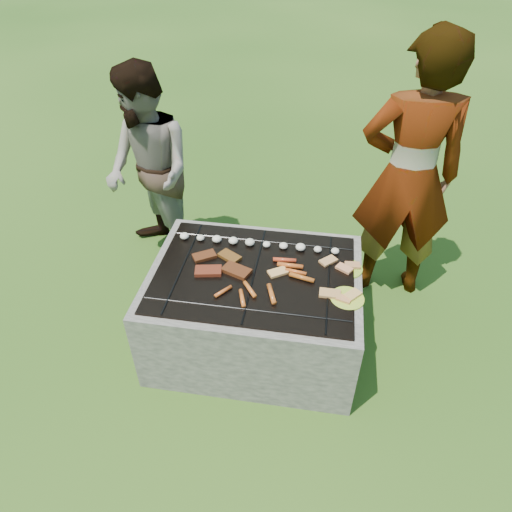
{
  "coord_description": "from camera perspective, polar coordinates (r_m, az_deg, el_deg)",
  "views": [
    {
      "loc": [
        0.35,
        -2.08,
        2.43
      ],
      "look_at": [
        0.0,
        0.05,
        0.7
      ],
      "focal_mm": 32.0,
      "sensor_mm": 36.0,
      "label": 1
    }
  ],
  "objects": [
    {
      "name": "bread_on_grate",
      "position": [
        2.77,
        7.02,
        -2.6
      ],
      "size": [
        0.45,
        0.4,
        0.02
      ],
      "color": "#E5C275",
      "rests_on": "fire_pit"
    },
    {
      "name": "plate_far",
      "position": [
        2.88,
        11.37,
        -1.49
      ],
      "size": [
        0.2,
        0.2,
        0.03
      ],
      "color": "yellow",
      "rests_on": "fire_pit"
    },
    {
      "name": "lawn",
      "position": [
        3.22,
        -0.14,
        -10.32
      ],
      "size": [
        60.0,
        60.0,
        0.0
      ],
      "primitive_type": "plane",
      "color": "#214711",
      "rests_on": "ground"
    },
    {
      "name": "fire_pit",
      "position": [
        3.01,
        -0.15,
        -6.8
      ],
      "size": [
        1.3,
        1.0,
        0.62
      ],
      "color": "#A49D92",
      "rests_on": "ground"
    },
    {
      "name": "bystander",
      "position": [
        3.57,
        -13.19,
        10.17
      ],
      "size": [
        0.96,
        0.96,
        1.57
      ],
      "primitive_type": "imported",
      "rotation": [
        0.0,
        0.0,
        -0.79
      ],
      "color": "gray",
      "rests_on": "ground"
    },
    {
      "name": "mushrooms",
      "position": [
        2.99,
        -0.23,
        1.67
      ],
      "size": [
        1.06,
        0.06,
        0.04
      ],
      "color": "#EDE8C9",
      "rests_on": "fire_pit"
    },
    {
      "name": "pork_slabs",
      "position": [
        2.83,
        -4.4,
        -1.12
      ],
      "size": [
        0.41,
        0.29,
        0.03
      ],
      "color": "brown",
      "rests_on": "fire_pit"
    },
    {
      "name": "cook",
      "position": [
        3.24,
        18.5,
        9.36
      ],
      "size": [
        0.72,
        0.5,
        1.89
      ],
      "primitive_type": "imported",
      "rotation": [
        0.0,
        0.0,
        3.21
      ],
      "color": "gray",
      "rests_on": "ground"
    },
    {
      "name": "plate_near",
      "position": [
        2.68,
        11.38,
        -5.15
      ],
      "size": [
        0.25,
        0.25,
        0.03
      ],
      "color": "yellow",
      "rests_on": "fire_pit"
    },
    {
      "name": "sausages",
      "position": [
        2.72,
        2.39,
        -2.92
      ],
      "size": [
        0.57,
        0.47,
        0.03
      ],
      "color": "#EB4C26",
      "rests_on": "fire_pit"
    }
  ]
}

